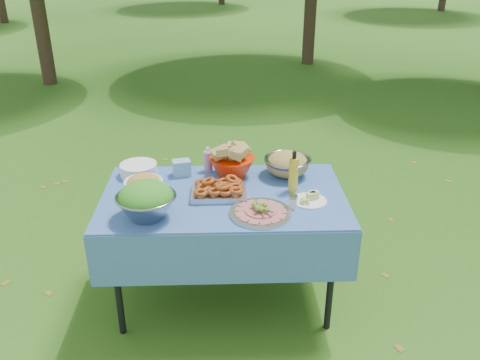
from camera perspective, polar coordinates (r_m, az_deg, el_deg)
name	(u,v)px	position (r m, az deg, el deg)	size (l,w,h in m)	color
ground	(225,296)	(3.47, -1.68, -12.89)	(80.00, 80.00, 0.00)	#123209
picnic_table	(224,248)	(3.25, -1.76, -7.64)	(1.46, 0.86, 0.76)	#76A6E3
salad_bowl	(146,200)	(2.81, -10.51, -2.24)	(0.33, 0.33, 0.21)	gray
pasta_bowl_white	(143,184)	(3.09, -10.79, -0.47)	(0.23, 0.23, 0.13)	white
plate_stack	(139,169)	(3.36, -11.31, 1.17)	(0.24, 0.24, 0.08)	white
wipes_box	(182,168)	(3.31, -6.57, 1.37)	(0.11, 0.08, 0.10)	#80BACB
sanitizer_bottle	(208,159)	(3.34, -3.60, 2.35)	(0.06, 0.06, 0.17)	#CD82A2
bread_bowl	(232,162)	(3.26, -0.90, 2.07)	(0.29, 0.29, 0.19)	red
pasta_bowl_steel	(287,164)	(3.29, 5.34, 1.85)	(0.30, 0.30, 0.16)	gray
fried_tray	(219,190)	(3.03, -2.39, -1.13)	(0.33, 0.23, 0.08)	#B4B4B9
charcuterie_platter	(261,208)	(2.83, 2.34, -3.13)	(0.35, 0.35, 0.08)	silver
oil_bottle	(294,171)	(3.06, 6.03, 0.96)	(0.06, 0.06, 0.26)	gold
cheese_plate	(310,197)	(2.99, 7.84, -1.93)	(0.20, 0.20, 0.06)	white
shaker	(293,202)	(2.91, 5.98, -2.46)	(0.05, 0.05, 0.08)	silver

